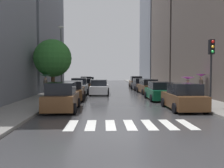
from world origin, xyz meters
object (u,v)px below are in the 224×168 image
car_midroad (99,88)px  pedestrian_far_side (45,80)px  parked_car_right_nearest (183,98)px  street_tree_left (53,58)px  parked_car_left_second (73,91)px  traffic_light_right_corner (211,59)px  parked_car_right_fourth (140,85)px  lamp_post_left (61,55)px  parked_car_left_fourth (85,85)px  pedestrian_by_kerb (188,82)px  parked_car_left_sixth (89,81)px  pedestrian_near_tree (201,81)px  parked_car_right_third (148,87)px  parked_car_left_third (80,86)px  parked_car_right_fifth (136,82)px  parked_car_left_nearest (62,98)px  parked_car_right_second (160,91)px  parked_car_left_fifth (86,82)px

car_midroad → pedestrian_far_side: size_ratio=2.24×
parked_car_right_nearest → street_tree_left: 13.02m
parked_car_left_second → traffic_light_right_corner: size_ratio=1.13×
parked_car_right_fourth → lamp_post_left: (-9.35, -7.30, 3.44)m
parked_car_left_fourth → street_tree_left: bearing=169.0°
parked_car_left_fourth → pedestrian_by_kerb: 16.20m
parked_car_left_sixth → pedestrian_near_tree: size_ratio=1.91×
traffic_light_right_corner → lamp_post_left: 14.98m
street_tree_left → parked_car_right_third: bearing=20.8°
parked_car_left_third → pedestrian_by_kerb: pedestrian_by_kerb is taller
pedestrian_near_tree → parked_car_left_third: bearing=-172.4°
parked_car_right_fifth → street_tree_left: size_ratio=0.80×
parked_car_left_nearest → lamp_post_left: (-1.69, 9.49, 3.36)m
parked_car_left_third → parked_car_right_second: parked_car_left_third is taller
parked_car_right_nearest → street_tree_left: size_ratio=0.75×
parked_car_left_second → parked_car_right_nearest: (7.84, -5.96, 0.02)m
street_tree_left → traffic_light_right_corner: 14.27m
parked_car_left_nearest → pedestrian_by_kerb: bearing=-66.3°
parked_car_right_fifth → pedestrian_by_kerb: bearing=-172.0°
parked_car_left_fourth → parked_car_right_second: (7.42, -12.20, 0.03)m
parked_car_left_fourth → parked_car_left_fifth: parked_car_left_fifth is taller
parked_car_left_third → parked_car_right_fifth: parked_car_right_fifth is taller
parked_car_left_nearest → parked_car_right_second: bearing=-55.9°
parked_car_left_sixth → lamp_post_left: (-1.72, -19.60, 3.46)m
pedestrian_near_tree → pedestrian_far_side: bearing=-150.4°
parked_car_left_fourth → pedestrian_far_side: size_ratio=1.97×
street_tree_left → traffic_light_right_corner: street_tree_left is taller
parked_car_right_fourth → pedestrian_by_kerb: size_ratio=2.37×
parked_car_right_third → parked_car_right_fifth: parked_car_right_fifth is taller
parked_car_left_nearest → parked_car_right_fourth: 18.46m
parked_car_left_nearest → parked_car_left_second: parked_car_left_nearest is taller
traffic_light_right_corner → lamp_post_left: size_ratio=0.61×
pedestrian_far_side → traffic_light_right_corner: traffic_light_right_corner is taller
parked_car_left_second → pedestrian_near_tree: pedestrian_near_tree is taller
parked_car_left_second → parked_car_left_third: bearing=-1.8°
parked_car_left_third → parked_car_left_fourth: 5.83m
pedestrian_far_side → parked_car_left_second: bearing=-51.1°
parked_car_right_second → parked_car_left_nearest: bearing=125.9°
parked_car_left_nearest → pedestrian_by_kerb: pedestrian_by_kerb is taller
parked_car_left_nearest → parked_car_left_fifth: 22.75m
parked_car_right_second → parked_car_right_fifth: parked_car_right_fifth is taller
parked_car_right_second → pedestrian_near_tree: 3.87m
parked_car_left_nearest → pedestrian_far_side: 7.69m
pedestrian_near_tree → pedestrian_by_kerb: 1.95m
street_tree_left → lamp_post_left: 1.84m
parked_car_left_second → parked_car_right_nearest: size_ratio=1.19×
parked_car_right_third → parked_car_right_second: bearing=176.2°
lamp_post_left → parked_car_left_third: bearing=53.0°
parked_car_right_third → lamp_post_left: lamp_post_left is taller
street_tree_left → pedestrian_by_kerb: bearing=-15.6°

